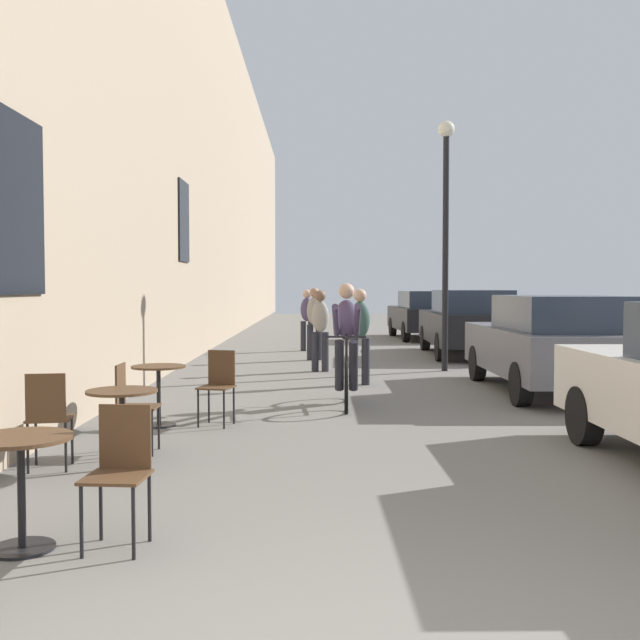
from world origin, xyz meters
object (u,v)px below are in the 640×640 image
pedestrian_mid (320,326)px  pedestrian_far (314,319)px  parked_car_third (468,322)px  cafe_table_far (159,382)px  street_lamp (446,213)px  cafe_chair_near_toward_street (120,465)px  cyclist_on_bicycle (346,348)px  parked_car_fourth (425,314)px  cafe_chair_far_toward_street (218,382)px  pedestrian_near (360,331)px  parked_car_second (550,342)px  cafe_table_mid (122,412)px  cafe_chair_mid_toward_street (131,401)px  cafe_table_near (21,468)px  pedestrian_furthest (307,317)px  cafe_chair_mid_toward_wall (48,414)px

pedestrian_mid → pedestrian_far: bearing=93.0°
pedestrian_mid → parked_car_third: pedestrian_mid is taller
cafe_table_far → street_lamp: size_ratio=0.15×
cafe_chair_near_toward_street → cyclist_on_bicycle: cyclist_on_bicycle is taller
cafe_chair_near_toward_street → parked_car_fourth: size_ratio=0.20×
cafe_chair_far_toward_street → street_lamp: size_ratio=0.18×
cafe_chair_near_toward_street → parked_car_fourth: 19.49m
cafe_chair_far_toward_street → pedestrian_near: bearing=62.0°
cafe_chair_far_toward_street → parked_car_second: bearing=28.6°
cafe_table_mid → pedestrian_far: 10.16m
cafe_chair_mid_toward_street → pedestrian_mid: bearing=74.9°
pedestrian_mid → pedestrian_far: 2.26m
pedestrian_far → parked_car_second: (3.70, -5.22, -0.14)m
cafe_table_near → parked_car_fourth: size_ratio=0.16×
parked_car_third → cafe_chair_mid_toward_street: bearing=-117.9°
street_lamp → cafe_table_far: bearing=-127.6°
cafe_table_near → pedestrian_furthest: 14.64m
cafe_table_near → cafe_chair_mid_toward_street: bearing=89.8°
cafe_chair_mid_toward_street → pedestrian_far: 9.55m
pedestrian_furthest → cyclist_on_bicycle: bearing=-85.7°
cafe_chair_near_toward_street → parked_car_fourth: parked_car_fourth is taller
cafe_chair_mid_toward_street → pedestrian_far: pedestrian_far is taller
parked_car_second → parked_car_fourth: 12.13m
pedestrian_mid → parked_car_second: (3.58, -2.96, -0.11)m
cafe_chair_mid_toward_wall → pedestrian_mid: (2.48, 7.82, 0.38)m
cafe_chair_near_toward_street → pedestrian_mid: bearing=82.2°
pedestrian_far → pedestrian_furthest: bearing=94.6°
cafe_table_mid → pedestrian_far: pedestrian_far is taller
cafe_chair_near_toward_street → parked_car_fourth: (4.74, 18.90, 0.28)m
cafe_table_far → pedestrian_far: 8.15m
cafe_table_near → cafe_chair_near_toward_street: cafe_chair_near_toward_street is taller
cafe_chair_mid_toward_wall → pedestrian_mid: pedestrian_mid is taller
cafe_chair_near_toward_street → cyclist_on_bicycle: size_ratio=0.51×
parked_car_second → cafe_table_near: bearing=-128.8°
cafe_chair_mid_toward_wall → street_lamp: (4.95, 7.89, 2.59)m
cyclist_on_bicycle → pedestrian_near: bearing=81.6°
cyclist_on_bicycle → cafe_chair_mid_toward_street: bearing=-127.3°
cyclist_on_bicycle → pedestrian_furthest: bearing=94.3°
cafe_chair_mid_toward_street → pedestrian_far: bearing=79.1°
parked_car_third → parked_car_fourth: size_ratio=1.03×
pedestrian_mid → pedestrian_furthest: bearing=93.8°
cafe_table_far → pedestrian_mid: pedestrian_mid is taller
street_lamp → parked_car_fourth: 9.42m
cafe_chair_mid_toward_wall → pedestrian_furthest: size_ratio=0.56×
cafe_table_far → pedestrian_mid: (1.95, 5.67, 0.38)m
cafe_table_far → cafe_chair_mid_toward_wall: bearing=-103.8°
pedestrian_near → cyclist_on_bicycle: bearing=-98.4°
parked_car_fourth → pedestrian_far: bearing=-117.1°
street_lamp → cafe_table_mid: bearing=-118.9°
cafe_table_far → pedestrian_mid: size_ratio=0.45×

